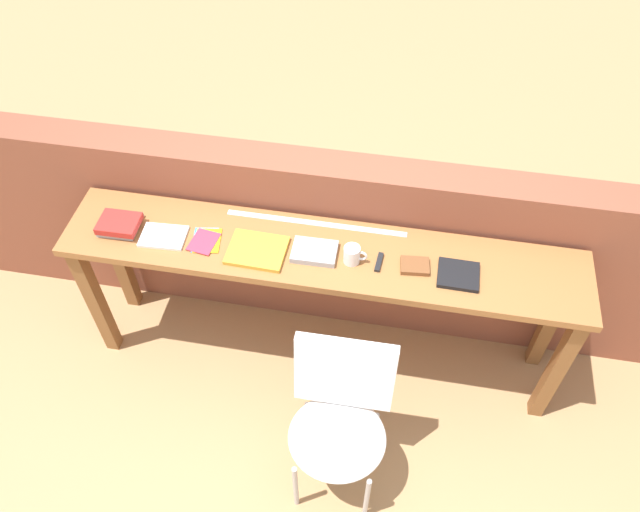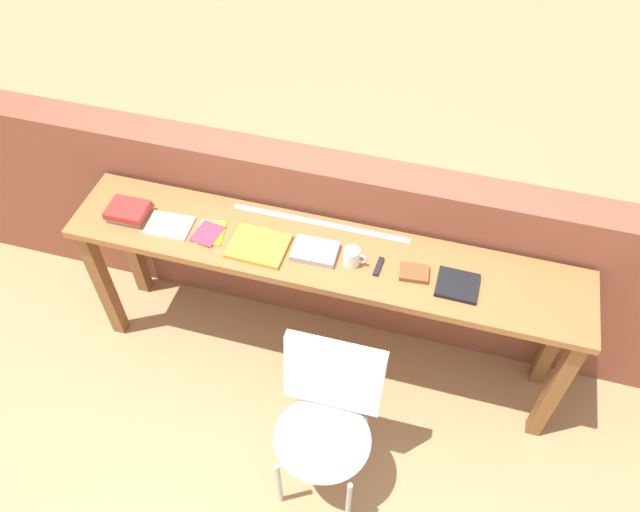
{
  "view_description": "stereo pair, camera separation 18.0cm",
  "coord_description": "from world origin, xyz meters",
  "px_view_note": "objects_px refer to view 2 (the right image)",
  "views": [
    {
      "loc": [
        0.33,
        -1.6,
        3.08
      ],
      "look_at": [
        0.0,
        0.25,
        0.9
      ],
      "focal_mm": 35.0,
      "sensor_mm": 36.0,
      "label": 1
    },
    {
      "loc": [
        0.5,
        -1.56,
        3.08
      ],
      "look_at": [
        0.0,
        0.25,
        0.9
      ],
      "focal_mm": 35.0,
      "sensor_mm": 36.0,
      "label": 2
    }
  ],
  "objects_px": {
    "pamphlet_pile_colourful": "(209,233)",
    "mug": "(352,257)",
    "magazine_cycling": "(169,226)",
    "leather_journal_brown": "(414,273)",
    "book_open_centre": "(259,246)",
    "multitool_folded": "(378,267)",
    "chair_white_moulded": "(326,417)",
    "book_repair_rightmost": "(457,285)",
    "book_stack_leftmost": "(128,211)"
  },
  "relations": [
    {
      "from": "pamphlet_pile_colourful",
      "to": "mug",
      "type": "relative_size",
      "value": 1.68
    },
    {
      "from": "magazine_cycling",
      "to": "leather_journal_brown",
      "type": "relative_size",
      "value": 1.65
    },
    {
      "from": "book_open_centre",
      "to": "leather_journal_brown",
      "type": "distance_m",
      "value": 0.74
    },
    {
      "from": "leather_journal_brown",
      "to": "mug",
      "type": "bearing_deg",
      "value": 176.77
    },
    {
      "from": "pamphlet_pile_colourful",
      "to": "magazine_cycling",
      "type": "bearing_deg",
      "value": -177.06
    },
    {
      "from": "magazine_cycling",
      "to": "multitool_folded",
      "type": "xyz_separation_m",
      "value": [
        1.03,
        0.02,
        0.0
      ]
    },
    {
      "from": "chair_white_moulded",
      "to": "book_open_centre",
      "type": "height_order",
      "value": "book_open_centre"
    },
    {
      "from": "chair_white_moulded",
      "to": "magazine_cycling",
      "type": "bearing_deg",
      "value": 148.25
    },
    {
      "from": "pamphlet_pile_colourful",
      "to": "book_repair_rightmost",
      "type": "height_order",
      "value": "book_repair_rightmost"
    },
    {
      "from": "book_stack_leftmost",
      "to": "magazine_cycling",
      "type": "relative_size",
      "value": 0.93
    },
    {
      "from": "book_open_centre",
      "to": "mug",
      "type": "height_order",
      "value": "mug"
    },
    {
      "from": "chair_white_moulded",
      "to": "multitool_folded",
      "type": "xyz_separation_m",
      "value": [
        0.08,
        0.61,
        0.36
      ]
    },
    {
      "from": "book_stack_leftmost",
      "to": "chair_white_moulded",
      "type": "bearing_deg",
      "value": -27.41
    },
    {
      "from": "book_stack_leftmost",
      "to": "pamphlet_pile_colourful",
      "type": "bearing_deg",
      "value": -1.38
    },
    {
      "from": "book_open_centre",
      "to": "mug",
      "type": "bearing_deg",
      "value": 4.39
    },
    {
      "from": "multitool_folded",
      "to": "leather_journal_brown",
      "type": "height_order",
      "value": "leather_journal_brown"
    },
    {
      "from": "chair_white_moulded",
      "to": "pamphlet_pile_colourful",
      "type": "bearing_deg",
      "value": 141.28
    },
    {
      "from": "book_stack_leftmost",
      "to": "book_repair_rightmost",
      "type": "relative_size",
      "value": 1.08
    },
    {
      "from": "pamphlet_pile_colourful",
      "to": "multitool_folded",
      "type": "distance_m",
      "value": 0.83
    },
    {
      "from": "pamphlet_pile_colourful",
      "to": "mug",
      "type": "distance_m",
      "value": 0.71
    },
    {
      "from": "multitool_folded",
      "to": "pamphlet_pile_colourful",
      "type": "bearing_deg",
      "value": -179.46
    },
    {
      "from": "book_stack_leftmost",
      "to": "pamphlet_pile_colourful",
      "type": "relative_size",
      "value": 1.08
    },
    {
      "from": "magazine_cycling",
      "to": "pamphlet_pile_colourful",
      "type": "xyz_separation_m",
      "value": [
        0.2,
        0.01,
        -0.0
      ]
    },
    {
      "from": "chair_white_moulded",
      "to": "book_stack_leftmost",
      "type": "bearing_deg",
      "value": 152.59
    },
    {
      "from": "pamphlet_pile_colourful",
      "to": "book_stack_leftmost",
      "type": "bearing_deg",
      "value": 178.62
    },
    {
      "from": "book_stack_leftmost",
      "to": "pamphlet_pile_colourful",
      "type": "height_order",
      "value": "book_stack_leftmost"
    },
    {
      "from": "chair_white_moulded",
      "to": "leather_journal_brown",
      "type": "distance_m",
      "value": 0.75
    },
    {
      "from": "mug",
      "to": "multitool_folded",
      "type": "distance_m",
      "value": 0.13
    },
    {
      "from": "pamphlet_pile_colourful",
      "to": "multitool_folded",
      "type": "height_order",
      "value": "multitool_folded"
    },
    {
      "from": "book_open_centre",
      "to": "book_repair_rightmost",
      "type": "xyz_separation_m",
      "value": [
        0.93,
        0.02,
        0.0
      ]
    },
    {
      "from": "book_stack_leftmost",
      "to": "pamphlet_pile_colourful",
      "type": "distance_m",
      "value": 0.43
    },
    {
      "from": "multitool_folded",
      "to": "book_repair_rightmost",
      "type": "height_order",
      "value": "book_repair_rightmost"
    },
    {
      "from": "mug",
      "to": "chair_white_moulded",
      "type": "bearing_deg",
      "value": -85.79
    },
    {
      "from": "magazine_cycling",
      "to": "multitool_folded",
      "type": "distance_m",
      "value": 1.03
    },
    {
      "from": "book_stack_leftmost",
      "to": "book_open_centre",
      "type": "relative_size",
      "value": 0.74
    },
    {
      "from": "book_stack_leftmost",
      "to": "book_open_centre",
      "type": "distance_m",
      "value": 0.69
    },
    {
      "from": "magazine_cycling",
      "to": "book_open_centre",
      "type": "height_order",
      "value": "book_open_centre"
    },
    {
      "from": "chair_white_moulded",
      "to": "leather_journal_brown",
      "type": "bearing_deg",
      "value": 68.23
    },
    {
      "from": "magazine_cycling",
      "to": "chair_white_moulded",
      "type": "bearing_deg",
      "value": -34.7
    },
    {
      "from": "pamphlet_pile_colourful",
      "to": "book_repair_rightmost",
      "type": "xyz_separation_m",
      "value": [
        1.19,
        -0.01,
        0.01
      ]
    },
    {
      "from": "mug",
      "to": "book_repair_rightmost",
      "type": "xyz_separation_m",
      "value": [
        0.49,
        -0.01,
        -0.03
      ]
    },
    {
      "from": "book_stack_leftmost",
      "to": "multitool_folded",
      "type": "height_order",
      "value": "book_stack_leftmost"
    },
    {
      "from": "chair_white_moulded",
      "to": "leather_journal_brown",
      "type": "xyz_separation_m",
      "value": [
        0.24,
        0.61,
        0.37
      ]
    },
    {
      "from": "magazine_cycling",
      "to": "mug",
      "type": "xyz_separation_m",
      "value": [
        0.91,
        0.01,
        0.04
      ]
    },
    {
      "from": "chair_white_moulded",
      "to": "pamphlet_pile_colourful",
      "type": "height_order",
      "value": "chair_white_moulded"
    },
    {
      "from": "multitool_folded",
      "to": "leather_journal_brown",
      "type": "bearing_deg",
      "value": 1.19
    },
    {
      "from": "book_open_centre",
      "to": "leather_journal_brown",
      "type": "bearing_deg",
      "value": 4.19
    },
    {
      "from": "book_repair_rightmost",
      "to": "book_open_centre",
      "type": "bearing_deg",
      "value": -178.2
    },
    {
      "from": "book_stack_leftmost",
      "to": "leather_journal_brown",
      "type": "bearing_deg",
      "value": 0.04
    },
    {
      "from": "book_open_centre",
      "to": "multitool_folded",
      "type": "relative_size",
      "value": 2.44
    }
  ]
}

